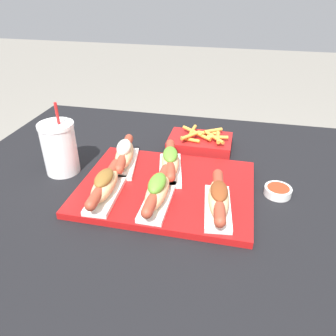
% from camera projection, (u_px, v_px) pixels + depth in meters
% --- Properties ---
extents(patio_table, '(1.30, 1.02, 0.76)m').
position_uv_depth(patio_table, '(175.00, 282.00, 1.08)').
color(patio_table, black).
rests_on(patio_table, ground_plane).
extents(serving_tray, '(0.45, 0.34, 0.02)m').
position_uv_depth(serving_tray, '(166.00, 188.00, 0.87)').
color(serving_tray, '#B71414').
rests_on(serving_tray, patio_table).
extents(hot_dog_0, '(0.07, 0.21, 0.07)m').
position_uv_depth(hot_dog_0, '(105.00, 185.00, 0.80)').
color(hot_dog_0, white).
rests_on(hot_dog_0, serving_tray).
extents(hot_dog_1, '(0.06, 0.21, 0.07)m').
position_uv_depth(hot_dog_1, '(157.00, 191.00, 0.78)').
color(hot_dog_1, white).
rests_on(hot_dog_1, serving_tray).
extents(hot_dog_2, '(0.08, 0.21, 0.07)m').
position_uv_depth(hot_dog_2, '(218.00, 198.00, 0.75)').
color(hot_dog_2, white).
rests_on(hot_dog_2, serving_tray).
extents(hot_dog_3, '(0.09, 0.21, 0.07)m').
position_uv_depth(hot_dog_3, '(125.00, 155.00, 0.93)').
color(hot_dog_3, white).
rests_on(hot_dog_3, serving_tray).
extents(hot_dog_4, '(0.09, 0.21, 0.07)m').
position_uv_depth(hot_dog_4, '(170.00, 161.00, 0.90)').
color(hot_dog_4, white).
rests_on(hot_dog_4, serving_tray).
extents(sauce_bowl, '(0.07, 0.07, 0.02)m').
position_uv_depth(sauce_bowl, '(278.00, 191.00, 0.85)').
color(sauce_bowl, silver).
rests_on(sauce_bowl, patio_table).
extents(drink_cup, '(0.10, 0.10, 0.21)m').
position_uv_depth(drink_cup, '(60.00, 148.00, 0.92)').
color(drink_cup, white).
rests_on(drink_cup, patio_table).
extents(fries_basket, '(0.20, 0.14, 0.06)m').
position_uv_depth(fries_basket, '(200.00, 142.00, 1.07)').
color(fries_basket, '#B21919').
rests_on(fries_basket, patio_table).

